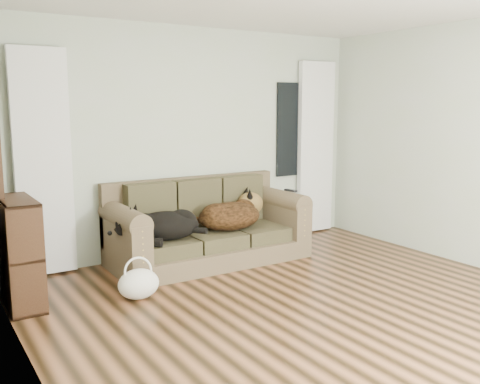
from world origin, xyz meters
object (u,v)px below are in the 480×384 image
dog_shepherd (232,216)px  bookshelf (19,249)px  sofa (209,222)px  dog_black_lab (162,227)px  tote_bag (138,281)px

dog_shepherd → bookshelf: bearing=4.5°
sofa → bookshelf: size_ratio=2.30×
dog_black_lab → tote_bag: 0.83m
sofa → tote_bag: 1.33m
dog_black_lab → bookshelf: bearing=-155.5°
dog_shepherd → dog_black_lab: bearing=2.1°
dog_black_lab → dog_shepherd: bearing=20.6°
dog_black_lab → tote_bag: (-0.50, -0.59, -0.32)m
bookshelf → tote_bag: bearing=-16.8°
dog_black_lab → bookshelf: 1.42m
tote_bag → dog_black_lab: bearing=49.8°
dog_black_lab → dog_shepherd: 0.87m
sofa → dog_shepherd: 0.27m
bookshelf → dog_shepherd: bearing=13.2°
dog_shepherd → bookshelf: 2.29m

